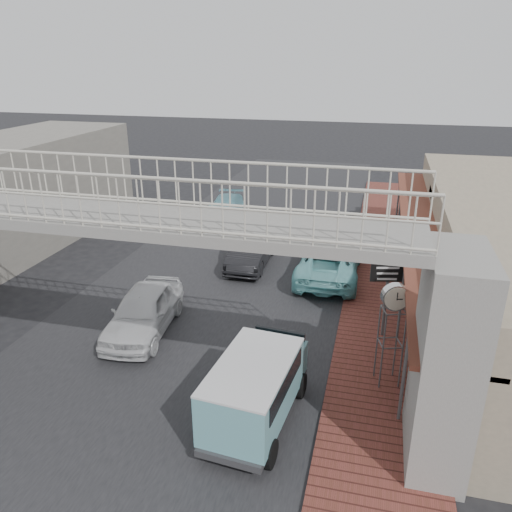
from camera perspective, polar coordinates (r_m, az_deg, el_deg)
The scene contains 14 objects.
ground at distance 17.12m, azimuth -8.12°, elevation -8.26°, with size 120.00×120.00×0.00m, color black.
road_strip at distance 17.12m, azimuth -8.12°, elevation -8.24°, with size 10.00×60.00×0.01m, color black.
sidewalk at distance 18.67m, azimuth 14.48°, elevation -5.92°, with size 3.00×40.00×0.10m, color brown.
footbridge at distance 12.50m, azimuth -15.71°, elevation -4.33°, with size 16.40×2.40×6.34m.
building_far_left at distance 26.60m, azimuth -26.00°, elevation 6.51°, with size 5.00×14.00×5.00m, color gray.
white_hatchback at distance 16.93m, azimuth -12.72°, elevation -6.12°, with size 1.75×4.35×1.48m, color silver.
dark_sedan at distance 21.77m, azimuth -0.49°, elevation 0.73°, with size 1.47×4.21×1.39m, color black.
angkot_curb at distance 20.76m, azimuth 8.41°, elevation -0.48°, with size 2.43×5.26×1.46m, color #73C5C8.
angkot_far at distance 28.19m, azimuth -3.48°, elevation 5.47°, with size 1.75×4.30×1.25m, color #66A2B0.
angkot_van at distance 12.43m, azimuth -0.02°, elevation -14.35°, with size 2.05×3.92×1.85m.
motorcycle_near at distance 22.61m, azimuth 13.91°, elevation 0.48°, with size 0.59×1.68×0.89m, color black.
motorcycle_far at distance 23.18m, azimuth 12.23°, elevation 1.31°, with size 0.47×1.67×1.00m, color black.
street_clock at distance 13.54m, azimuth 15.57°, elevation -5.07°, with size 0.77×0.71×2.98m.
arrow_sign at distance 16.09m, azimuth 17.39°, elevation -1.55°, with size 1.72×1.13×2.86m.
Camera 1 is at (5.92, -13.64, 8.49)m, focal length 35.00 mm.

